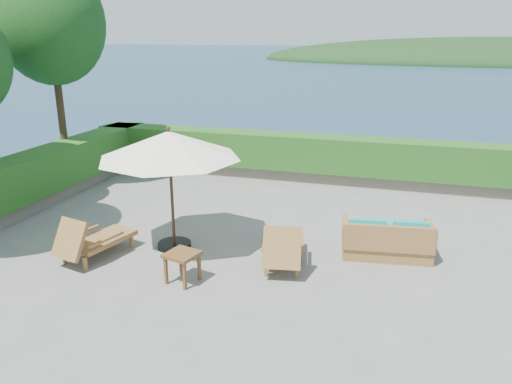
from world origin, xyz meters
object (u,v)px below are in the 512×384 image
(lounge_left, at_px, (92,240))
(lounge_right, at_px, (283,246))
(patio_umbrella, at_px, (169,146))
(side_table, at_px, (182,258))
(wicker_loveseat, at_px, (387,241))

(lounge_left, relative_size, lounge_right, 0.99)
(patio_umbrella, bearing_deg, lounge_left, -144.30)
(side_table, height_order, wicker_loveseat, wicker_loveseat)
(side_table, bearing_deg, lounge_left, 169.26)
(patio_umbrella, distance_m, lounge_right, 2.88)
(lounge_right, xyz_separation_m, wicker_loveseat, (1.82, 0.97, -0.07))
(lounge_right, bearing_deg, patio_umbrella, 164.98)
(lounge_right, bearing_deg, wicker_loveseat, 17.66)
(lounge_left, relative_size, side_table, 2.72)
(lounge_left, bearing_deg, patio_umbrella, 49.62)
(lounge_right, height_order, wicker_loveseat, lounge_right)
(lounge_left, height_order, lounge_right, lounge_right)
(lounge_left, relative_size, wicker_loveseat, 0.95)
(lounge_left, bearing_deg, wicker_loveseat, 31.42)
(side_table, bearing_deg, patio_umbrella, 121.10)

